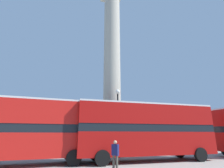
# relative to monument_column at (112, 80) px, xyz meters

# --- Properties ---
(ground_plane) EXTENTS (200.00, 200.00, 0.00)m
(ground_plane) POSITION_rel_monument_column_xyz_m (0.00, 0.00, -8.04)
(ground_plane) COLOR gray
(monument_column) EXTENTS (4.80, 4.80, 21.88)m
(monument_column) POSITION_rel_monument_column_xyz_m (0.00, 0.00, 0.00)
(monument_column) COLOR #A39E8E
(monument_column) RESTS_ON ground_plane
(bus_a) EXTENTS (10.86, 2.94, 4.31)m
(bus_a) POSITION_rel_monument_column_xyz_m (1.22, -5.57, -5.65)
(bus_a) COLOR #A80F0C
(bus_a) RESTS_ON ground_plane
(bus_b) EXTENTS (10.27, 3.13, 4.32)m
(bus_b) POSITION_rel_monument_column_xyz_m (-7.97, -5.25, -5.65)
(bus_b) COLOR red
(bus_b) RESTS_ON ground_plane
(equestrian_statue) EXTENTS (3.22, 2.64, 5.45)m
(equestrian_statue) POSITION_rel_monument_column_xyz_m (-10.97, 3.69, -6.42)
(equestrian_statue) COLOR #A39E8E
(equestrian_statue) RESTS_ON ground_plane
(street_lamp) EXTENTS (0.44, 0.44, 6.20)m
(street_lamp) POSITION_rel_monument_column_xyz_m (-0.23, -2.83, -4.46)
(street_lamp) COLOR black
(street_lamp) RESTS_ON ground_plane
(pedestrian_near_lamp) EXTENTS (0.40, 0.44, 1.62)m
(pedestrian_near_lamp) POSITION_rel_monument_column_xyz_m (-2.16, -8.24, -7.15)
(pedestrian_near_lamp) COLOR #4C473D
(pedestrian_near_lamp) RESTS_ON ground_plane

